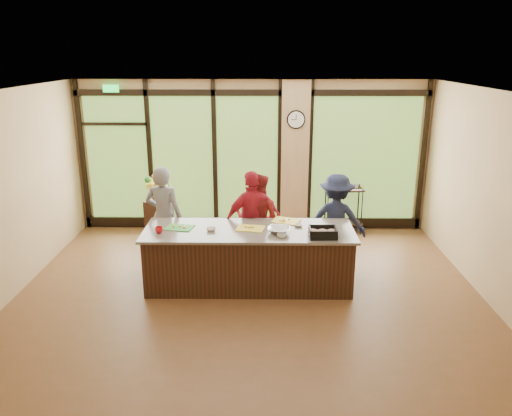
{
  "coord_description": "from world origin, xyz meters",
  "views": [
    {
      "loc": [
        0.2,
        -6.83,
        3.51
      ],
      "look_at": [
        0.11,
        0.4,
        1.23
      ],
      "focal_mm": 35.0,
      "sensor_mm": 36.0,
      "label": 1
    }
  ],
  "objects_px": {
    "cook_right": "(336,220)",
    "flower_stand": "(159,221)",
    "bar_cart": "(343,203)",
    "cook_left": "(164,216)",
    "island_base": "(249,259)",
    "roasting_pan": "(323,235)"
  },
  "relations": [
    {
      "from": "cook_right",
      "to": "flower_stand",
      "type": "xyz_separation_m",
      "value": [
        -3.21,
        0.99,
        -0.38
      ]
    },
    {
      "from": "flower_stand",
      "to": "bar_cart",
      "type": "bearing_deg",
      "value": 31.5
    },
    {
      "from": "cook_left",
      "to": "cook_right",
      "type": "xyz_separation_m",
      "value": [
        2.9,
        0.08,
        -0.08
      ]
    },
    {
      "from": "cook_right",
      "to": "cook_left",
      "type": "bearing_deg",
      "value": 12.25
    },
    {
      "from": "island_base",
      "to": "bar_cart",
      "type": "xyz_separation_m",
      "value": [
        1.83,
        2.45,
        0.16
      ]
    },
    {
      "from": "flower_stand",
      "to": "cook_right",
      "type": "bearing_deg",
      "value": 4.99
    },
    {
      "from": "roasting_pan",
      "to": "cook_right",
      "type": "bearing_deg",
      "value": 70.47
    },
    {
      "from": "cook_right",
      "to": "bar_cart",
      "type": "height_order",
      "value": "cook_right"
    },
    {
      "from": "island_base",
      "to": "cook_right",
      "type": "relative_size",
      "value": 1.97
    },
    {
      "from": "island_base",
      "to": "cook_right",
      "type": "bearing_deg",
      "value": 30.83
    },
    {
      "from": "cook_left",
      "to": "roasting_pan",
      "type": "relative_size",
      "value": 4.35
    },
    {
      "from": "cook_left",
      "to": "flower_stand",
      "type": "bearing_deg",
      "value": -62.92
    },
    {
      "from": "roasting_pan",
      "to": "flower_stand",
      "type": "xyz_separation_m",
      "value": [
        -2.85,
        2.17,
        -0.54
      ]
    },
    {
      "from": "island_base",
      "to": "flower_stand",
      "type": "relative_size",
      "value": 3.77
    },
    {
      "from": "cook_right",
      "to": "flower_stand",
      "type": "distance_m",
      "value": 3.38
    },
    {
      "from": "island_base",
      "to": "flower_stand",
      "type": "height_order",
      "value": "island_base"
    },
    {
      "from": "roasting_pan",
      "to": "bar_cart",
      "type": "bearing_deg",
      "value": 72.55
    },
    {
      "from": "island_base",
      "to": "bar_cart",
      "type": "bearing_deg",
      "value": 53.18
    },
    {
      "from": "island_base",
      "to": "roasting_pan",
      "type": "bearing_deg",
      "value": -15.82
    },
    {
      "from": "cook_right",
      "to": "roasting_pan",
      "type": "bearing_deg",
      "value": 83.36
    },
    {
      "from": "roasting_pan",
      "to": "flower_stand",
      "type": "distance_m",
      "value": 3.62
    },
    {
      "from": "bar_cart",
      "to": "roasting_pan",
      "type": "bearing_deg",
      "value": -112.96
    }
  ]
}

